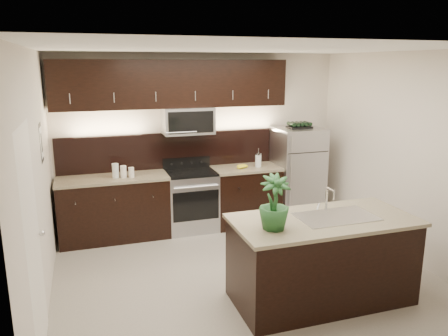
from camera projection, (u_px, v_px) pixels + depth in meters
name	position (u px, v px, depth m)	size (l,w,h in m)	color
ground	(244.00, 274.00, 5.40)	(4.50, 4.50, 0.00)	gray
room_walls	(237.00, 140.00, 4.94)	(4.52, 4.02, 2.71)	beige
counter_run	(178.00, 202.00, 6.72)	(3.51, 0.65, 0.94)	black
upper_fixtures	(175.00, 91.00, 6.47)	(3.49, 0.40, 1.66)	black
island	(321.00, 259.00, 4.74)	(1.96, 0.96, 0.94)	black
sink_faucet	(336.00, 215.00, 4.68)	(0.84, 0.50, 0.28)	silver
refrigerator	(297.00, 174.00, 7.19)	(0.74, 0.67, 1.53)	#B2B2B7
wine_rack	(299.00, 125.00, 7.00)	(0.38, 0.23, 0.09)	black
plant	(274.00, 202.00, 4.27)	(0.31, 0.31, 0.55)	#1E4D21
canisters	(121.00, 171.00, 6.27)	(0.30, 0.14, 0.21)	silver
french_press	(258.00, 160.00, 6.92)	(0.10, 0.10, 0.29)	silver
bananas	(239.00, 167.00, 6.81)	(0.20, 0.15, 0.06)	yellow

